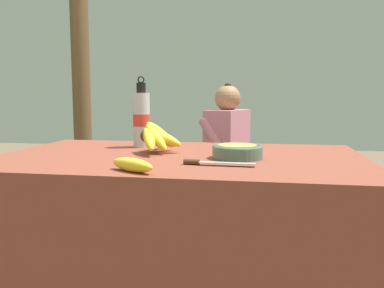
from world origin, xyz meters
name	(u,v)px	position (x,y,z in m)	size (l,w,h in m)	color
market_counter	(180,245)	(0.00, 0.00, 0.37)	(1.45, 0.91, 0.75)	brown
banana_bunch_ripe	(156,137)	(-0.11, 0.05, 0.82)	(0.18, 0.31, 0.14)	#4C381E
serving_bowl	(237,151)	(0.23, -0.04, 0.78)	(0.19, 0.19, 0.05)	#4C6B5B
water_bottle	(142,119)	(-0.22, 0.22, 0.88)	(0.08, 0.08, 0.33)	silver
loose_banana_front	(132,165)	(-0.07, -0.37, 0.77)	(0.18, 0.13, 0.04)	yellow
knife	(209,162)	(0.15, -0.22, 0.76)	(0.25, 0.04, 0.02)	#BCBCC1
wooden_bench	(237,192)	(0.16, 1.19, 0.32)	(1.50, 0.32, 0.38)	brown
seated_vendor	(221,152)	(0.05, 1.18, 0.60)	(0.47, 0.43, 1.07)	#564C60
banana_bunch_green	(303,177)	(0.60, 1.20, 0.44)	(0.15, 0.24, 0.12)	#4C381E
support_post_near	(80,47)	(-1.16, 1.59, 1.37)	(0.15, 0.15, 2.75)	brown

